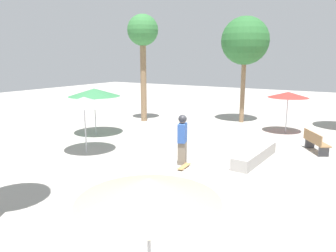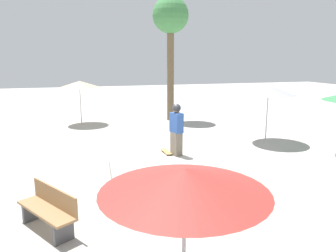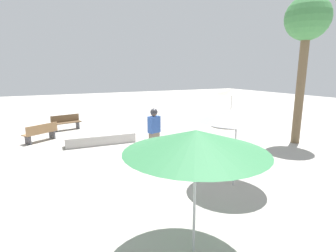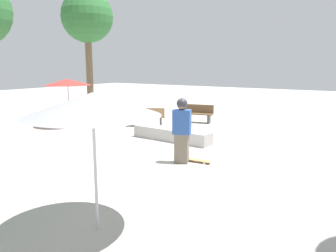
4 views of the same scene
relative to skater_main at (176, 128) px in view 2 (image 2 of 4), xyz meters
name	(u,v)px [view 2 (image 2 of 4)]	position (x,y,z in m)	size (l,w,h in m)	color
ground_plane	(155,161)	(-0.88, -0.49, -0.99)	(60.00, 60.00, 0.00)	#ADA8A0
skater_main	(176,128)	(0.00, 0.00, 0.00)	(0.40, 0.55, 1.83)	#726656
skateboard	(166,151)	(-0.28, 0.35, -0.93)	(0.26, 0.81, 0.07)	#B7844C
concrete_ledge	(122,171)	(-2.17, -1.73, -0.77)	(0.81, 3.15, 0.44)	#A8A39E
bench_near	(49,209)	(-3.94, -4.18, -0.56)	(1.22, 1.59, 0.85)	#47474C
shade_umbrella_grey	(268,90)	(4.04, 0.77, 1.12)	(2.18, 2.18, 2.30)	#B7B7BC
shade_umbrella_tan	(79,84)	(-3.09, 6.62, 1.07)	(2.03, 2.03, 2.22)	#B7B7BC
shade_umbrella_red	(185,180)	(-2.14, -7.21, 0.99)	(2.02, 2.02, 2.12)	#B7B7BC
palm_tree_far_back	(171,21)	(1.68, 6.52, 4.28)	(1.89, 1.89, 6.50)	brown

